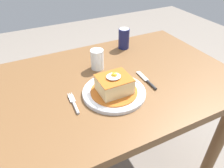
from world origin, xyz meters
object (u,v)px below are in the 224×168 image
(soda_can, at_px, (124,39))
(drinking_glass, at_px, (97,61))
(main_plate, at_px, (114,92))
(fork, at_px, (74,105))
(knife, at_px, (149,82))

(soda_can, distance_m, drinking_glass, 0.29)
(drinking_glass, bearing_deg, main_plate, -95.17)
(main_plate, xyz_separation_m, fork, (-0.18, 0.00, -0.00))
(main_plate, bearing_deg, drinking_glass, 84.83)
(knife, bearing_deg, fork, 179.26)
(knife, xyz_separation_m, soda_can, (0.08, 0.39, 0.06))
(fork, bearing_deg, soda_can, 40.63)
(fork, xyz_separation_m, knife, (0.37, -0.00, 0.00))
(fork, xyz_separation_m, soda_can, (0.45, 0.38, 0.06))
(soda_can, bearing_deg, drinking_glass, -148.07)
(main_plate, distance_m, fork, 0.18)
(soda_can, xyz_separation_m, drinking_glass, (-0.24, -0.15, -0.02))
(knife, bearing_deg, drinking_glass, 124.57)
(main_plate, xyz_separation_m, soda_can, (0.26, 0.38, 0.05))
(fork, height_order, soda_can, soda_can)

